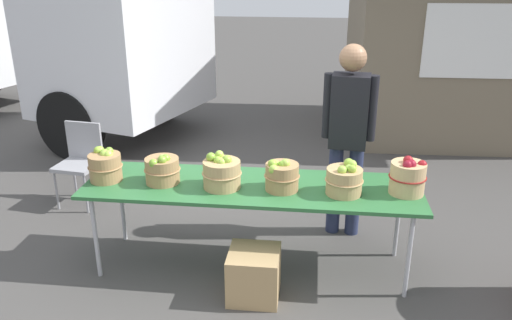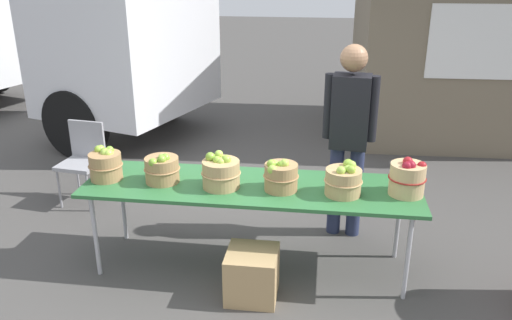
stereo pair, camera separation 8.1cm
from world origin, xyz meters
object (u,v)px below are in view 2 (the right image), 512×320
apple_basket_green_0 (106,164)px  apple_basket_green_2 (221,173)px  market_table (251,189)px  apple_basket_green_1 (162,169)px  vendor_adult (349,128)px  apple_basket_green_3 (281,176)px  folding_chair (83,156)px  produce_crate (252,274)px  apple_basket_green_4 (344,180)px  apple_basket_red_0 (407,178)px

apple_basket_green_0 → apple_basket_green_2: bearing=-2.1°
market_table → apple_basket_green_1: (-0.72, -0.03, 0.15)m
apple_basket_green_1 → vendor_adult: vendor_adult is taller
apple_basket_green_0 → vendor_adult: (1.98, 0.72, 0.17)m
market_table → apple_basket_green_3: bearing=-14.2°
folding_chair → produce_crate: folding_chair is taller
apple_basket_green_1 → apple_basket_green_3: bearing=-1.6°
apple_basket_green_3 → folding_chair: apple_basket_green_3 is taller
apple_basket_green_3 → apple_basket_green_2: bearing=-179.2°
apple_basket_green_4 → produce_crate: (-0.66, -0.35, -0.67)m
market_table → apple_basket_green_1: apple_basket_green_1 is taller
folding_chair → apple_basket_green_0: bearing=-48.3°
apple_basket_green_2 → apple_basket_green_3: apple_basket_green_2 is taller
apple_basket_green_0 → vendor_adult: vendor_adult is taller
apple_basket_green_1 → apple_basket_red_0: apple_basket_red_0 is taller
apple_basket_green_2 → folding_chair: (-1.71, 1.11, -0.36)m
apple_basket_green_2 → produce_crate: size_ratio=0.82×
market_table → apple_basket_green_2: apple_basket_green_2 is taller
vendor_adult → produce_crate: 1.57m
apple_basket_green_2 → apple_basket_red_0: 1.44m
apple_basket_green_0 → apple_basket_green_1: size_ratio=0.96×
apple_basket_green_0 → vendor_adult: 2.12m
market_table → apple_basket_green_0: 1.21m
apple_basket_green_2 → vendor_adult: (1.01, 0.75, 0.18)m
folding_chair → apple_basket_green_4: bearing=-15.6°
apple_basket_green_1 → apple_basket_green_3: (0.97, -0.03, 0.00)m
apple_basket_red_0 → folding_chair: 3.35m
apple_basket_red_0 → folding_chair: apple_basket_red_0 is taller
apple_basket_green_0 → apple_basket_green_4: apple_basket_green_0 is taller
apple_basket_green_1 → produce_crate: size_ratio=0.76×
apple_basket_green_3 → vendor_adult: vendor_adult is taller
apple_basket_green_1 → produce_crate: (0.79, -0.39, -0.67)m
market_table → apple_basket_red_0: bearing=-0.7°
market_table → apple_basket_green_4: apple_basket_green_4 is taller
apple_basket_green_0 → apple_basket_green_3: 1.44m
apple_basket_green_2 → apple_basket_green_4: apple_basket_green_2 is taller
apple_basket_green_0 → folding_chair: apple_basket_green_0 is taller
market_table → apple_basket_green_3: size_ratio=9.60×
market_table → apple_basket_green_0: (-1.20, -0.03, 0.16)m
apple_basket_green_3 → apple_basket_green_4: 0.49m
apple_basket_green_4 → apple_basket_red_0: bearing=7.4°
apple_basket_red_0 → vendor_adult: bearing=121.5°
market_table → apple_basket_green_1: size_ratio=9.19×
apple_basket_green_1 → vendor_adult: bearing=25.5°
apple_basket_green_1 → apple_basket_red_0: bearing=0.6°
apple_basket_red_0 → folding_chair: bearing=161.4°
folding_chair → vendor_adult: bearing=-0.3°
apple_basket_green_0 → produce_crate: apple_basket_green_0 is taller
apple_basket_green_1 → folding_chair: size_ratio=0.34×
apple_basket_green_1 → folding_chair: bearing=138.5°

